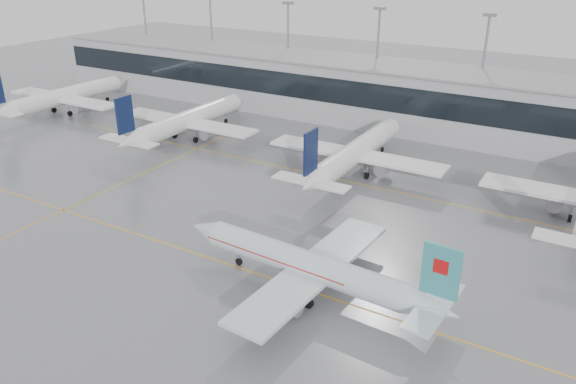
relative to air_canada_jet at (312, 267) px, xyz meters
The scene contains 12 objects.
ground 10.61m from the air_canada_jet, behind, with size 320.00×320.00×0.00m, color slate.
taxi_line_main 10.61m from the air_canada_jet, behind, with size 120.00×0.25×0.01m, color gold.
taxi_line_north 31.89m from the air_canada_jet, 108.62° to the left, with size 120.00×0.25×0.01m, color gold.
taxi_line_cross 42.98m from the air_canada_jet, 159.42° to the left, with size 0.25×60.00×0.01m, color gold.
terminal 62.96m from the air_canada_jet, 99.27° to the left, with size 180.00×15.00×12.00m, color #A5A5A9.
terminal_glass 55.62m from the air_canada_jet, 100.53° to the left, with size 180.00×0.20×5.00m, color black.
terminal_roof 63.54m from the air_canada_jet, 99.27° to the left, with size 182.00×16.00×0.40m, color gray.
light_masts 69.57m from the air_canada_jet, 98.47° to the left, with size 156.40×1.00×22.60m.
air_canada_jet is the anchor object (origin of this frame).
parked_jet_a 86.95m from the air_canada_jet, 157.15° to the left, with size 29.64×36.96×11.72m.
parked_jet_b 56.36m from the air_canada_jet, 143.20° to the left, with size 29.64×36.96×11.72m.
parked_jet_c 35.25m from the air_canada_jet, 106.70° to the left, with size 29.64×36.96×11.72m.
Camera 1 is at (33.91, -45.56, 34.94)m, focal length 35.00 mm.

